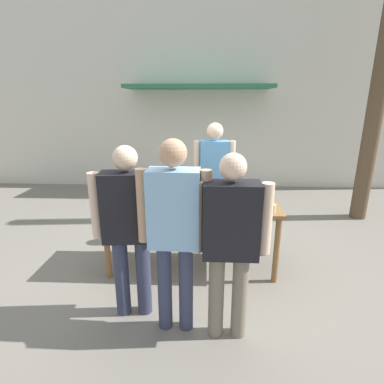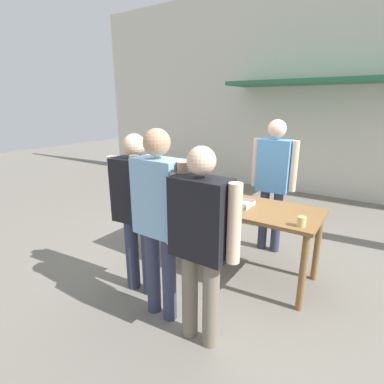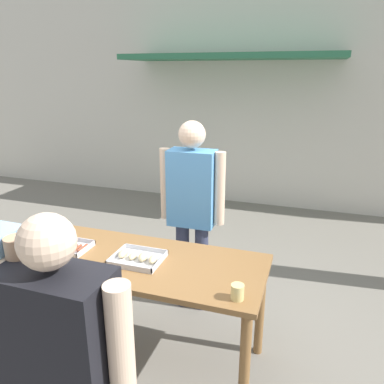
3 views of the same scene
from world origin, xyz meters
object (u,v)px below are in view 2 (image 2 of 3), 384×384
(condiment_jar_ketchup, at_px, (157,193))
(beer_cup, at_px, (302,222))
(person_customer_waiting_in_line, at_px, (159,211))
(food_tray_sausages, at_px, (192,195))
(condiment_jar_mustard, at_px, (151,193))
(person_customer_holding_hotdog, at_px, (137,203))
(food_tray_buns, at_px, (236,203))
(person_server_behind_table, at_px, (273,175))
(person_customer_with_cup, at_px, (201,234))

(condiment_jar_ketchup, height_order, beer_cup, beer_cup)
(person_customer_waiting_in_line, bearing_deg, condiment_jar_ketchup, -47.27)
(food_tray_sausages, height_order, person_customer_waiting_in_line, person_customer_waiting_in_line)
(condiment_jar_mustard, relative_size, beer_cup, 0.67)
(food_tray_sausages, xyz_separation_m, person_customer_holding_hotdog, (-0.06, -0.92, 0.13))
(condiment_jar_ketchup, xyz_separation_m, beer_cup, (1.79, 0.00, 0.02))
(food_tray_buns, bearing_deg, person_server_behind_table, 78.63)
(condiment_jar_mustard, xyz_separation_m, person_customer_with_cup, (1.32, -0.92, 0.10))
(food_tray_buns, xyz_separation_m, person_customer_holding_hotdog, (-0.68, -0.92, 0.12))
(beer_cup, xyz_separation_m, person_server_behind_table, (-0.64, 1.04, 0.17))
(condiment_jar_mustard, height_order, condiment_jar_ketchup, same)
(food_tray_buns, distance_m, condiment_jar_ketchup, 1.02)
(condiment_jar_mustard, relative_size, person_customer_with_cup, 0.04)
(condiment_jar_mustard, bearing_deg, food_tray_sausages, 29.89)
(beer_cup, height_order, person_customer_waiting_in_line, person_customer_waiting_in_line)
(person_customer_with_cup, xyz_separation_m, person_customer_waiting_in_line, (-0.48, 0.07, 0.07))
(food_tray_sausages, height_order, person_server_behind_table, person_server_behind_table)
(beer_cup, bearing_deg, condiment_jar_ketchup, -179.94)
(condiment_jar_ketchup, bearing_deg, person_server_behind_table, 42.20)
(beer_cup, distance_m, person_customer_with_cup, 1.09)
(condiment_jar_ketchup, relative_size, person_server_behind_table, 0.04)
(food_tray_buns, height_order, condiment_jar_ketchup, condiment_jar_ketchup)
(food_tray_sausages, height_order, person_customer_with_cup, person_customer_with_cup)
(person_customer_with_cup, bearing_deg, food_tray_sausages, -53.26)
(food_tray_sausages, distance_m, person_customer_waiting_in_line, 1.19)
(person_server_behind_table, height_order, person_customer_waiting_in_line, same)
(condiment_jar_ketchup, bearing_deg, beer_cup, 0.06)
(person_customer_waiting_in_line, bearing_deg, person_customer_with_cup, 173.17)
(food_tray_sausages, distance_m, condiment_jar_ketchup, 0.44)
(food_tray_buns, bearing_deg, condiment_jar_ketchup, -165.64)
(food_tray_buns, bearing_deg, condiment_jar_mustard, -166.27)
(food_tray_sausages, height_order, condiment_jar_ketchup, condiment_jar_ketchup)
(condiment_jar_ketchup, xyz_separation_m, person_customer_waiting_in_line, (0.75, -0.86, 0.18))
(food_tray_buns, relative_size, person_customer_holding_hotdog, 0.21)
(food_tray_buns, height_order, beer_cup, beer_cup)
(person_customer_holding_hotdog, bearing_deg, person_customer_with_cup, 157.75)
(food_tray_buns, distance_m, beer_cup, 0.84)
(condiment_jar_mustard, bearing_deg, person_customer_with_cup, -34.94)
(food_tray_sausages, bearing_deg, person_customer_with_cup, -53.75)
(beer_cup, bearing_deg, food_tray_sausages, 170.07)
(food_tray_buns, relative_size, person_customer_with_cup, 0.21)
(food_tray_buns, height_order, condiment_jar_mustard, condiment_jar_mustard)
(beer_cup, distance_m, person_server_behind_table, 1.23)
(condiment_jar_mustard, xyz_separation_m, person_customer_holding_hotdog, (0.39, -0.66, 0.11))
(beer_cup, xyz_separation_m, person_customer_holding_hotdog, (-1.48, -0.67, 0.10))
(person_customer_with_cup, bearing_deg, food_tray_buns, -77.93)
(beer_cup, xyz_separation_m, person_customer_waiting_in_line, (-1.04, -0.86, 0.16))
(person_customer_holding_hotdog, bearing_deg, condiment_jar_ketchup, -71.80)
(condiment_jar_ketchup, height_order, person_server_behind_table, person_server_behind_table)
(food_tray_sausages, distance_m, beer_cup, 1.44)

